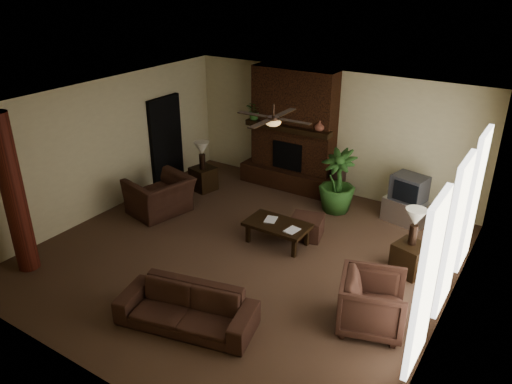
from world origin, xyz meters
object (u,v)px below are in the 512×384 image
Objects in this scene: log_column at (14,195)px; ottoman at (306,227)px; floor_vase at (338,180)px; coffee_table at (277,226)px; armchair_left at (160,190)px; side_table_left at (203,179)px; sofa at (186,302)px; armchair_right at (373,301)px; floor_plant at (336,194)px; lamp_left at (202,150)px; lamp_right at (415,220)px; tv_stand at (405,211)px; side_table_right at (410,259)px.

ottoman is at bearing 45.12° from log_column.
ottoman is at bearing -83.76° from floor_vase.
coffee_table is at bearing 43.11° from log_column.
side_table_left is (0.02, 1.45, -0.26)m from armchair_left.
armchair_right is at bearing 18.43° from sofa.
floor_plant is (0.36, 1.89, 0.01)m from coffee_table.
lamp_left is (-2.79, 3.93, 0.61)m from sofa.
log_column is 3.64× the size of floor_vase.
sofa is at bearing -90.53° from floor_vase.
lamp_left is at bearing 156.38° from coffee_table.
log_column is 3.50m from sofa.
floor_vase is at bearing 137.47° from lamp_right.
side_table_left is (-2.81, 3.97, -0.12)m from sofa.
log_column is at bearing -134.88° from ottoman.
armchair_left reaches higher than floor_plant.
floor_vase is at bearing 111.19° from floor_plant.
armchair_right is at bearing -58.11° from floor_plant.
tv_stand is at bearing 12.47° from lamp_left.
floor_plant reaches higher than tv_stand.
side_table_right is (5.11, -0.81, -0.73)m from lamp_left.
ottoman is 3.15m from side_table_left.
log_column reaches higher than sofa.
lamp_right is (-0.01, 0.04, 0.73)m from side_table_right.
lamp_left is (0.04, 1.41, 0.47)m from armchair_left.
floor_plant reaches higher than coffee_table.
sofa is at bearing -94.51° from ottoman.
lamp_right is at bearing 106.94° from side_table_right.
floor_plant is 2.59m from lamp_right.
tv_stand is (1.44, 1.62, 0.05)m from ottoman.
lamp_left is (0.03, -0.04, 0.73)m from side_table_left.
armchair_left is 2.21× the size of side_table_left.
sofa is 1.47× the size of floor_plant.
coffee_table is at bearing -171.08° from side_table_right.
log_column reaches higher than lamp_right.
lamp_left is at bearing 82.57° from log_column.
armchair_left reaches higher than tv_stand.
tv_stand is 4.61m from side_table_left.
side_table_left is at bearing -155.15° from tv_stand.
armchair_right is 1.44× the size of lamp_left.
armchair_left is 5.20m from side_table_right.
side_table_left is (0.53, 4.28, -1.12)m from log_column.
side_table_right is at bearing -9.40° from side_table_left.
lamp_right is (2.32, 3.15, 0.61)m from sofa.
armchair_right is at bearing -29.43° from coffee_table.
floor_vase reaches higher than tv_stand.
floor_vase is (0.05, 5.23, 0.04)m from sofa.
log_column is 6.21m from floor_plant.
armchair_left is at bearing -139.08° from tv_stand.
lamp_left is at bearing -155.23° from floor_vase.
sofa is 5.20m from tv_stand.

